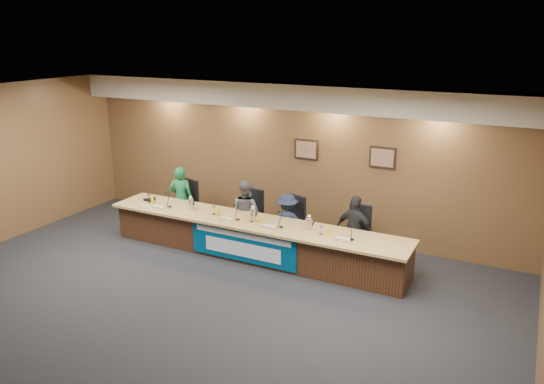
{
  "coord_description": "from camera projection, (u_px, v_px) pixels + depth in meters",
  "views": [
    {
      "loc": [
        4.63,
        -5.87,
        4.21
      ],
      "look_at": [
        0.34,
        2.52,
        1.32
      ],
      "focal_mm": 35.0,
      "sensor_mm": 36.0,
      "label": 1
    }
  ],
  "objects": [
    {
      "name": "wall_back",
      "position": [
        289.0,
        159.0,
        11.19
      ],
      "size": [
        10.0,
        0.04,
        3.2
      ],
      "primitive_type": "cube",
      "color": "brown",
      "rests_on": "floor"
    },
    {
      "name": "office_chair_a",
      "position": [
        184.0,
        207.0,
        11.62
      ],
      "size": [
        0.6,
        0.6,
        0.08
      ],
      "primitive_type": "cube",
      "rotation": [
        0.0,
        0.0,
        -0.28
      ],
      "color": "black",
      "rests_on": "floor"
    },
    {
      "name": "nameplate_c",
      "position": [
        267.0,
        227.0,
        9.6
      ],
      "size": [
        0.24,
        0.08,
        0.1
      ],
      "primitive_type": "cube",
      "rotation": [
        0.31,
        0.0,
        0.0
      ],
      "color": "white",
      "rests_on": "dais_top"
    },
    {
      "name": "nameplate_a",
      "position": [
        156.0,
        207.0,
        10.68
      ],
      "size": [
        0.24,
        0.08,
        0.1
      ],
      "primitive_type": "cube",
      "rotation": [
        0.31,
        0.0,
        0.0
      ],
      "color": "white",
      "rests_on": "dais_top"
    },
    {
      "name": "water_glass_d",
      "position": [
        321.0,
        230.0,
        9.31
      ],
      "size": [
        0.08,
        0.08,
        0.18
      ],
      "primitive_type": "cylinder",
      "color": "silver",
      "rests_on": "dais_top"
    },
    {
      "name": "dais_body",
      "position": [
        253.0,
        239.0,
        10.19
      ],
      "size": [
        6.0,
        0.8,
        0.7
      ],
      "primitive_type": "cube",
      "color": "#3F2212",
      "rests_on": "floor"
    },
    {
      "name": "juice_glass_c",
      "position": [
        261.0,
        220.0,
        9.86
      ],
      "size": [
        0.06,
        0.06,
        0.15
      ],
      "primitive_type": "cylinder",
      "color": "gold",
      "rests_on": "dais_top"
    },
    {
      "name": "wall_photo_right",
      "position": [
        383.0,
        158.0,
        10.22
      ],
      "size": [
        0.52,
        0.04,
        0.42
      ],
      "primitive_type": "cube",
      "color": "black",
      "rests_on": "wall_back"
    },
    {
      "name": "water_glass_b",
      "position": [
        214.0,
        210.0,
        10.35
      ],
      "size": [
        0.08,
        0.08,
        0.18
      ],
      "primitive_type": "cylinder",
      "color": "silver",
      "rests_on": "dais_top"
    },
    {
      "name": "banner",
      "position": [
        242.0,
        245.0,
        9.83
      ],
      "size": [
        2.2,
        0.02,
        0.65
      ],
      "primitive_type": "cube",
      "color": "navy",
      "rests_on": "dais_body"
    },
    {
      "name": "carafe_left",
      "position": [
        191.0,
        204.0,
        10.61
      ],
      "size": [
        0.11,
        0.11,
        0.23
      ],
      "primitive_type": "cylinder",
      "color": "silver",
      "rests_on": "dais_top"
    },
    {
      "name": "microphone_b",
      "position": [
        238.0,
        220.0,
        10.06
      ],
      "size": [
        0.07,
        0.07,
        0.02
      ],
      "primitive_type": "cylinder",
      "color": "black",
      "rests_on": "dais_top"
    },
    {
      "name": "speakerphone",
      "position": [
        151.0,
        200.0,
        11.19
      ],
      "size": [
        0.32,
        0.32,
        0.05
      ],
      "primitive_type": "cylinder",
      "color": "black",
      "rests_on": "dais_top"
    },
    {
      "name": "ceiling",
      "position": [
        167.0,
        106.0,
        7.31
      ],
      "size": [
        10.0,
        8.0,
        0.04
      ],
      "primitive_type": "cube",
      "color": "silver",
      "rests_on": "wall_back"
    },
    {
      "name": "panelist_b",
      "position": [
        246.0,
        212.0,
        10.77
      ],
      "size": [
        0.76,
        0.66,
        1.33
      ],
      "primitive_type": "imported",
      "rotation": [
        0.0,
        0.0,
        2.87
      ],
      "color": "#515056",
      "rests_on": "floor"
    },
    {
      "name": "panelist_a",
      "position": [
        181.0,
        199.0,
        11.46
      ],
      "size": [
        0.6,
        0.49,
        1.43
      ],
      "primitive_type": "imported",
      "rotation": [
        0.0,
        0.0,
        3.48
      ],
      "color": "#12582F",
      "rests_on": "floor"
    },
    {
      "name": "dais_top",
      "position": [
        252.0,
        222.0,
        10.04
      ],
      "size": [
        6.1,
        0.95,
        0.05
      ],
      "primitive_type": "cube",
      "color": "#A98448",
      "rests_on": "dais_body"
    },
    {
      "name": "banner_text_upper",
      "position": [
        242.0,
        236.0,
        9.76
      ],
      "size": [
        2.0,
        0.01,
        0.1
      ],
      "primitive_type": "cube",
      "color": "silver",
      "rests_on": "banner"
    },
    {
      "name": "office_chair_d",
      "position": [
        356.0,
        238.0,
        9.9
      ],
      "size": [
        0.5,
        0.5,
        0.08
      ],
      "primitive_type": "cube",
      "rotation": [
        0.0,
        0.0,
        0.05
      ],
      "color": "black",
      "rests_on": "floor"
    },
    {
      "name": "panelist_c",
      "position": [
        287.0,
        223.0,
        10.39
      ],
      "size": [
        0.86,
        0.67,
        1.17
      ],
      "primitive_type": "imported",
      "rotation": [
        0.0,
        0.0,
        3.49
      ],
      "color": "#151C33",
      "rests_on": "floor"
    },
    {
      "name": "panelist_d",
      "position": [
        355.0,
        231.0,
        9.77
      ],
      "size": [
        0.82,
        0.45,
        1.33
      ],
      "primitive_type": "imported",
      "rotation": [
        0.0,
        0.0,
        2.97
      ],
      "color": "black",
      "rests_on": "floor"
    },
    {
      "name": "microphone_a",
      "position": [
        170.0,
        207.0,
        10.79
      ],
      "size": [
        0.07,
        0.07,
        0.02
      ],
      "primitive_type": "cylinder",
      "color": "black",
      "rests_on": "dais_top"
    },
    {
      "name": "soffit",
      "position": [
        285.0,
        96.0,
        10.58
      ],
      "size": [
        10.0,
        0.5,
        0.5
      ],
      "primitive_type": "cube",
      "color": "beige",
      "rests_on": "wall_back"
    },
    {
      "name": "banner_text_lower",
      "position": [
        242.0,
        250.0,
        9.84
      ],
      "size": [
        1.6,
        0.01,
        0.28
      ],
      "primitive_type": "cube",
      "color": "silver",
      "rests_on": "banner"
    },
    {
      "name": "juice_glass_a",
      "position": [
        153.0,
        201.0,
        10.94
      ],
      "size": [
        0.06,
        0.06,
        0.15
      ],
      "primitive_type": "cylinder",
      "color": "gold",
      "rests_on": "dais_top"
    },
    {
      "name": "carafe_right",
      "position": [
        309.0,
        224.0,
        9.54
      ],
      "size": [
        0.13,
        0.13,
        0.22
      ],
      "primitive_type": "cylinder",
      "color": "silver",
      "rests_on": "dais_top"
    },
    {
      "name": "juice_glass_b",
      "position": [
        218.0,
        213.0,
        10.25
      ],
      "size": [
        0.06,
        0.06,
        0.15
      ],
      "primitive_type": "cylinder",
      "color": "gold",
      "rests_on": "dais_top"
    },
    {
      "name": "office_chair_c",
      "position": [
        289.0,
        226.0,
        10.51
      ],
      "size": [
        0.61,
        0.61,
        0.08
      ],
      "primitive_type": "cube",
      "rotation": [
        0.0,
        0.0,
        -0.34
      ],
      "color": "black",
      "rests_on": "floor"
    },
    {
      "name": "nameplate_b",
      "position": [
        224.0,
        219.0,
        10.0
      ],
      "size": [
        0.24,
        0.08,
        0.1
      ],
      "primitive_type": "cube",
      "rotation": [
        0.31,
        0.0,
        0.0
      ],
      "color": "white",
      "rests_on": "dais_top"
    },
    {
      "name": "microphone_c",
      "position": [
        281.0,
        227.0,
        9.68
      ],
      "size": [
        0.07,
        0.07,
        0.02
      ],
      "primitive_type": "cylinder",
      "color": "black",
      "rests_on": "dais_top"
    },
    {
      "name": "water_glass_c",
      "position": [
        252.0,
        217.0,
        9.94
      ],
      "size": [
        0.08,
        0.08,
        0.18
      ],
      "primitive_type": "cylinder",
      "color": "silver",
      "rests_on": "dais_top"
    },
    {
      "name": "wall_photo_left",
      "position": [
        306.0,
        149.0,
        10.91
      ],
      "size": [
        0.52,
        0.04,
        0.42
      ],
      "primitive_type": "cube",
      "color": "black",
      "rests_on": "wall_back"
    },
    {
      "name": "water_glass_a",
      "position": [
        149.0,
        198.0,
        11.06
      ],
      "size": [
        0.08,
        0.08,
        0.18
      ],
      "primitive_type": "cylinder",
      "color": "silver",
      "rests_on": "dais_top"
    },
    {
      "name": "carafe_mid",
      "position": [
        253.0,
        215.0,
        9.98
      ],
      "size": [
        0.11,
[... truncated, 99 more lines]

